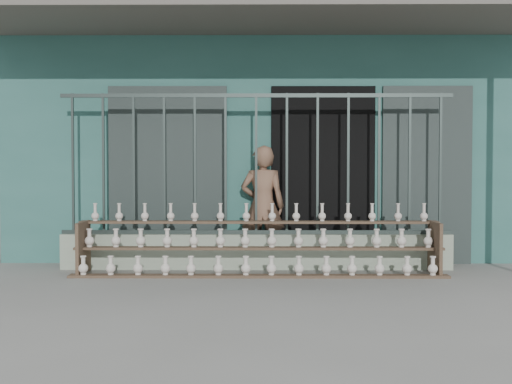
{
  "coord_description": "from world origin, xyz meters",
  "views": [
    {
      "loc": [
        0.06,
        -6.9,
        1.28
      ],
      "look_at": [
        0.0,
        1.0,
        1.0
      ],
      "focal_mm": 45.0,
      "sensor_mm": 36.0,
      "label": 1
    }
  ],
  "objects": [
    {
      "name": "parapet_wall",
      "position": [
        0.0,
        1.3,
        0.23
      ],
      "size": [
        5.0,
        0.2,
        0.45
      ],
      "primitive_type": "cube",
      "color": "#92A18A",
      "rests_on": "ground"
    },
    {
      "name": "elderly_woman",
      "position": [
        0.08,
        1.55,
        0.8
      ],
      "size": [
        0.6,
        0.41,
        1.59
      ],
      "primitive_type": "imported",
      "rotation": [
        0.0,
        0.0,
        3.09
      ],
      "color": "brown",
      "rests_on": "ground"
    },
    {
      "name": "workshop_building",
      "position": [
        0.0,
        4.23,
        1.62
      ],
      "size": [
        7.4,
        6.6,
        3.21
      ],
      "color": "#2C5D56",
      "rests_on": "ground"
    },
    {
      "name": "shelf_rack",
      "position": [
        0.03,
        0.88,
        0.36
      ],
      "size": [
        4.5,
        0.68,
        0.85
      ],
      "color": "brown",
      "rests_on": "ground"
    },
    {
      "name": "ground",
      "position": [
        0.0,
        0.0,
        0.0
      ],
      "size": [
        60.0,
        60.0,
        0.0
      ],
      "primitive_type": "plane",
      "color": "slate"
    },
    {
      "name": "security_fence",
      "position": [
        -0.0,
        1.3,
        1.35
      ],
      "size": [
        5.0,
        0.04,
        1.8
      ],
      "color": "#283330",
      "rests_on": "parapet_wall"
    }
  ]
}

